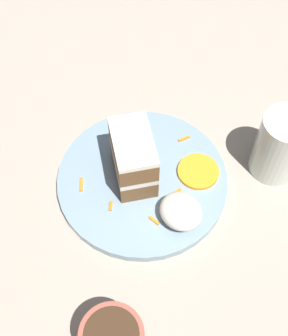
% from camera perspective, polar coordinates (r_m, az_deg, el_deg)
% --- Properties ---
extents(ground_plane, '(6.00, 6.00, 0.00)m').
position_cam_1_polar(ground_plane, '(0.78, 2.49, -0.66)').
color(ground_plane, black).
rests_on(ground_plane, ground).
extents(dining_table, '(1.20, 1.11, 0.04)m').
position_cam_1_polar(dining_table, '(0.76, 2.54, 0.06)').
color(dining_table, gray).
rests_on(dining_table, ground).
extents(plate, '(0.26, 0.26, 0.01)m').
position_cam_1_polar(plate, '(0.72, 0.00, -1.66)').
color(plate, gray).
rests_on(plate, dining_table).
extents(cake_slice, '(0.11, 0.10, 0.09)m').
position_cam_1_polar(cake_slice, '(0.68, -1.31, 1.25)').
color(cake_slice, brown).
rests_on(cake_slice, plate).
extents(cream_dollop, '(0.06, 0.06, 0.04)m').
position_cam_1_polar(cream_dollop, '(0.66, 4.52, -5.28)').
color(cream_dollop, silver).
rests_on(cream_dollop, plate).
extents(orange_garnish, '(0.06, 0.06, 0.01)m').
position_cam_1_polar(orange_garnish, '(0.72, 6.62, -0.43)').
color(orange_garnish, orange).
rests_on(orange_garnish, plate).
extents(carrot_shreds_scatter, '(0.14, 0.19, 0.00)m').
position_cam_1_polar(carrot_shreds_scatter, '(0.71, -0.26, -1.14)').
color(carrot_shreds_scatter, orange).
rests_on(carrot_shreds_scatter, plate).
extents(drinking_glass, '(0.07, 0.07, 0.11)m').
position_cam_1_polar(drinking_glass, '(0.73, 16.11, 2.27)').
color(drinking_glass, beige).
rests_on(drinking_glass, dining_table).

